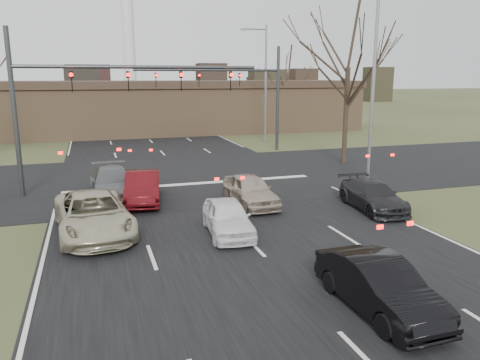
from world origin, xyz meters
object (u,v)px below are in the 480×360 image
Objects in this scene: building at (161,107)px; car_silver_ahead at (250,190)px; car_black_hatch at (379,285)px; mast_arm_near at (86,90)px; mast_arm_far at (244,86)px; car_charcoal_sedan at (373,196)px; car_grey_ahead at (112,182)px; streetlight_right_far at (264,78)px; streetlight_right_near at (371,79)px; car_red_ahead at (143,187)px; car_white_sedan at (228,217)px; car_silver_suv at (93,214)px.

building reaches higher than car_silver_ahead.
car_silver_ahead is (0.15, 10.25, 0.03)m from car_black_hatch.
mast_arm_far is at bearing 41.22° from mast_arm_near.
mast_arm_far is 2.60× the size of car_charcoal_sedan.
building is 27.31m from car_grey_ahead.
building is at bearing 88.00° from car_black_hatch.
streetlight_right_far is 2.43× the size of car_black_hatch.
car_silver_ahead is (-0.41, -30.00, -1.96)m from building.
mast_arm_far is at bearing 96.65° from car_charcoal_sedan.
car_black_hatch is (-4.74, -25.25, -4.34)m from mast_arm_far.
building is 13.53m from streetlight_right_far.
car_black_hatch is at bearing -105.08° from streetlight_right_far.
car_grey_ahead reaches higher than car_charcoal_sedan.
car_charcoal_sedan is 0.86× the size of car_grey_ahead.
car_charcoal_sedan is at bearing 56.38° from car_black_hatch.
car_silver_ahead is (-7.23, -2.00, -4.88)m from streetlight_right_near.
mast_arm_near reaches higher than car_black_hatch.
streetlight_right_far is 21.56m from car_red_ahead.
car_white_sedan is at bearing -63.43° from car_grey_ahead.
streetlight_right_near is at bearing 10.07° from car_silver_suv.
car_silver_suv is 1.45× the size of car_white_sedan.
streetlight_right_near reaches higher than car_red_ahead.
car_red_ahead is (-9.50, 4.28, 0.10)m from car_charcoal_sedan.
car_silver_suv is at bearing -90.02° from mast_arm_near.
streetlight_right_near is at bearing -78.53° from mast_arm_far.
car_grey_ahead is (0.95, 5.50, -0.05)m from car_silver_suv.
car_silver_ahead is at bearing -32.54° from car_grey_ahead.
mast_arm_near reaches higher than car_charcoal_sedan.
car_grey_ahead is (-13.60, -15.51, -4.87)m from streetlight_right_far.
streetlight_right_far is at bearing -56.35° from building.
streetlight_right_far is (3.14, 4.00, 0.57)m from mast_arm_far.
building is 9.71× the size of car_red_ahead.
car_white_sedan is 0.77× the size of car_grey_ahead.
streetlight_right_far is at bearing 51.89° from mast_arm_far.
car_white_sedan is 0.89× the size of car_charcoal_sedan.
building reaches higher than car_silver_suv.
mast_arm_near is at bearing 120.35° from car_grey_ahead.
streetlight_right_far reaches higher than mast_arm_near.
car_charcoal_sedan is (-2.82, -21.28, -4.97)m from streetlight_right_far.
building is 15.75m from mast_arm_far.
building is at bearing 87.45° from car_silver_ahead.
mast_arm_near is 1.21× the size of streetlight_right_near.
car_black_hatch is 0.99× the size of car_silver_ahead.
car_silver_ahead is at bearing -164.55° from streetlight_right_near.
car_white_sedan is at bearing 104.85° from car_black_hatch.
car_charcoal_sedan is at bearing -118.47° from streetlight_right_near.
mast_arm_near is 14.38m from streetlight_right_near.
car_black_hatch reaches higher than car_white_sedan.
mast_arm_near is 8.23m from car_silver_suv.
mast_arm_near is 2.83× the size of car_charcoal_sedan.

